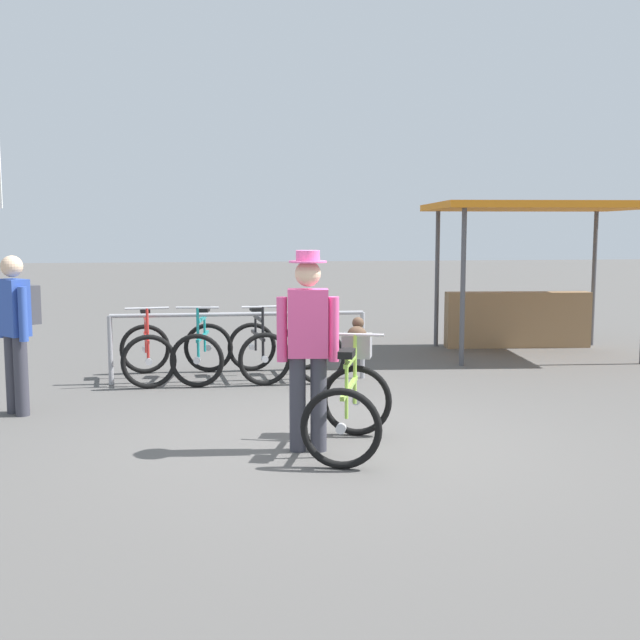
# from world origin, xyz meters

# --- Properties ---
(ground_plane) EXTENTS (80.00, 80.00, 0.00)m
(ground_plane) POSITION_xyz_m (0.00, 0.00, 0.00)
(ground_plane) COLOR #514F4C
(bike_rack_rail) EXTENTS (3.21, 0.13, 0.88)m
(bike_rack_rail) POSITION_xyz_m (-0.64, 2.95, 0.66)
(bike_rack_rail) COLOR #99999E
(bike_rack_rail) RESTS_ON ground
(racked_bike_red) EXTENTS (0.78, 1.16, 0.97)m
(racked_bike_red) POSITION_xyz_m (-1.80, 3.15, 0.37)
(racked_bike_red) COLOR black
(racked_bike_red) RESTS_ON ground
(racked_bike_teal) EXTENTS (0.81, 1.18, 0.97)m
(racked_bike_teal) POSITION_xyz_m (-1.10, 3.14, 0.37)
(racked_bike_teal) COLOR black
(racked_bike_teal) RESTS_ON ground
(racked_bike_black) EXTENTS (0.75, 1.14, 0.97)m
(racked_bike_black) POSITION_xyz_m (-0.40, 3.13, 0.37)
(racked_bike_black) COLOR black
(racked_bike_black) RESTS_ON ground
(racked_bike_orange) EXTENTS (0.72, 1.13, 0.97)m
(racked_bike_orange) POSITION_xyz_m (0.30, 3.11, 0.37)
(racked_bike_orange) COLOR black
(racked_bike_orange) RESTS_ON ground
(featured_bicycle) EXTENTS (0.97, 1.26, 1.09)m
(featured_bicycle) POSITION_xyz_m (0.17, -0.16, 0.49)
(featured_bicycle) COLOR black
(featured_bicycle) RESTS_ON ground
(person_with_featured_bike) EXTENTS (0.53, 0.32, 1.72)m
(person_with_featured_bike) POSITION_xyz_m (-0.21, -0.22, 0.95)
(person_with_featured_bike) COLOR #383842
(person_with_featured_bike) RESTS_ON ground
(pedestrian_with_backpack) EXTENTS (0.46, 0.47, 1.64)m
(pedestrian_with_backpack) POSITION_xyz_m (-2.98, 1.56, 0.94)
(pedestrian_with_backpack) COLOR #383842
(pedestrian_with_backpack) RESTS_ON ground
(market_stall) EXTENTS (3.33, 2.62, 2.30)m
(market_stall) POSITION_xyz_m (3.92, 4.71, 1.39)
(market_stall) COLOR #4C4C51
(market_stall) RESTS_ON ground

